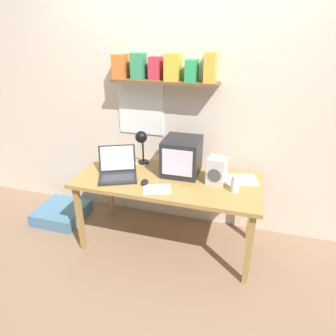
# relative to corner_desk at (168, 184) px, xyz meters

# --- Properties ---
(ground_plane) EXTENTS (12.00, 12.00, 0.00)m
(ground_plane) POSITION_rel_corner_desk_xyz_m (0.00, 0.00, -0.65)
(ground_plane) COLOR #896A51
(back_wall) EXTENTS (5.60, 0.24, 2.60)m
(back_wall) POSITION_rel_corner_desk_xyz_m (-0.01, 0.50, 0.66)
(back_wall) COLOR beige
(back_wall) RESTS_ON ground_plane
(corner_desk) EXTENTS (1.62, 0.73, 0.71)m
(corner_desk) POSITION_rel_corner_desk_xyz_m (0.00, 0.00, 0.00)
(corner_desk) COLOR #A07B3F
(corner_desk) RESTS_ON ground_plane
(crt_monitor) EXTENTS (0.32, 0.35, 0.32)m
(crt_monitor) POSITION_rel_corner_desk_xyz_m (0.09, 0.15, 0.22)
(crt_monitor) COLOR #232326
(crt_monitor) RESTS_ON corner_desk
(laptop) EXTENTS (0.43, 0.43, 0.24)m
(laptop) POSITION_rel_corner_desk_xyz_m (-0.45, -0.07, 0.12)
(laptop) COLOR #232326
(laptop) RESTS_ON corner_desk
(desk_lamp) EXTENTS (0.12, 0.17, 0.34)m
(desk_lamp) POSITION_rel_corner_desk_xyz_m (-0.31, 0.20, 0.31)
(desk_lamp) COLOR black
(desk_lamp) RESTS_ON corner_desk
(juice_glass) EXTENTS (0.07, 0.07, 0.14)m
(juice_glass) POSITION_rel_corner_desk_xyz_m (0.58, -0.07, 0.12)
(juice_glass) COLOR white
(juice_glass) RESTS_ON corner_desk
(space_heater) EXTENTS (0.17, 0.16, 0.23)m
(space_heater) POSITION_rel_corner_desk_xyz_m (0.42, 0.03, 0.18)
(space_heater) COLOR silver
(space_heater) RESTS_ON corner_desk
(computer_mouse) EXTENTS (0.09, 0.12, 0.03)m
(computer_mouse) POSITION_rel_corner_desk_xyz_m (-0.16, -0.15, 0.08)
(computer_mouse) COLOR black
(computer_mouse) RESTS_ON corner_desk
(printed_handout) EXTENTS (0.23, 0.21, 0.00)m
(printed_handout) POSITION_rel_corner_desk_xyz_m (-0.47, 0.18, 0.06)
(printed_handout) COLOR white
(printed_handout) RESTS_ON corner_desk
(loose_paper_near_monitor) EXTENTS (0.31, 0.27, 0.00)m
(loose_paper_near_monitor) POSITION_rel_corner_desk_xyz_m (0.62, 0.15, 0.06)
(loose_paper_near_monitor) COLOR white
(loose_paper_near_monitor) RESTS_ON corner_desk
(open_notebook) EXTENTS (0.27, 0.23, 0.00)m
(open_notebook) POSITION_rel_corner_desk_xyz_m (-0.03, -0.22, 0.06)
(open_notebook) COLOR silver
(open_notebook) RESTS_ON corner_desk
(floor_cushion) EXTENTS (0.49, 0.49, 0.14)m
(floor_cushion) POSITION_rel_corner_desk_xyz_m (-1.24, 0.07, -0.58)
(floor_cushion) COLOR teal
(floor_cushion) RESTS_ON ground_plane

